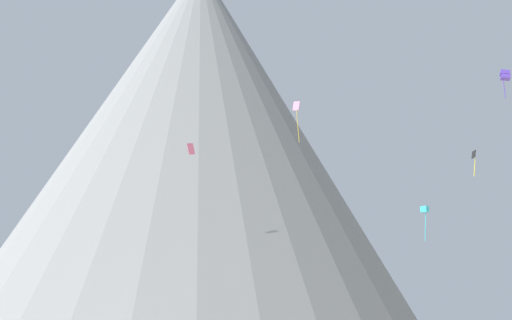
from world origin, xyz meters
TOP-DOWN VIEW (x-y plane):
  - rock_massif at (-7.24, 72.52)m, footprint 103.53×103.53m
  - kite_black_mid at (26.87, 41.62)m, footprint 0.53×0.88m
  - kite_cyan_mid at (19.21, 39.51)m, footprint 1.10×1.10m
  - kite_pink_high at (4.87, 44.60)m, footprint 0.91×0.66m
  - kite_indigo_high at (22.52, 23.56)m, footprint 1.17×1.13m
  - kite_rainbow_mid at (-8.64, 41.31)m, footprint 1.05×0.43m
  - kite_lime_low at (-22.15, 56.98)m, footprint 2.59×2.16m

SIDE VIEW (x-z plane):
  - kite_lime_low at x=-22.15m, z-range 9.08..11.64m
  - kite_cyan_mid at x=19.21m, z-range 14.34..18.50m
  - kite_black_mid at x=26.87m, z-range 21.96..25.35m
  - kite_rainbow_mid at x=-8.64m, z-range 22.97..24.51m
  - kite_indigo_high at x=22.52m, z-range 25.65..28.57m
  - kite_pink_high at x=4.87m, z-range 27.28..32.82m
  - rock_massif at x=-7.24m, z-range -1.38..66.50m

